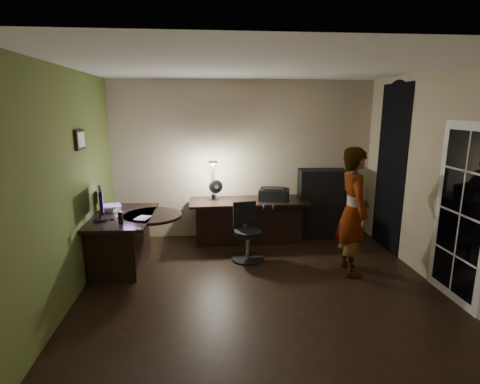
{
  "coord_description": "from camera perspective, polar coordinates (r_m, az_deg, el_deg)",
  "views": [
    {
      "loc": [
        -0.67,
        -4.41,
        2.25
      ],
      "look_at": [
        -0.15,
        1.05,
        1.0
      ],
      "focal_mm": 28.0,
      "sensor_mm": 36.0,
      "label": 1
    }
  ],
  "objects": [
    {
      "name": "floor",
      "position": [
        5.0,
        2.94,
        -14.01
      ],
      "size": [
        4.5,
        4.0,
        0.01
      ],
      "primitive_type": "cube",
      "color": "black",
      "rests_on": "ground"
    },
    {
      "name": "ceiling",
      "position": [
        4.48,
        3.36,
        18.65
      ],
      "size": [
        4.5,
        4.0,
        0.01
      ],
      "primitive_type": "cube",
      "color": "silver",
      "rests_on": "floor"
    },
    {
      "name": "wall_back",
      "position": [
        6.51,
        0.52,
        4.9
      ],
      "size": [
        4.5,
        0.01,
        2.7
      ],
      "primitive_type": "cube",
      "color": "tan",
      "rests_on": "floor"
    },
    {
      "name": "wall_front",
      "position": [
        2.65,
        9.58,
        -7.2
      ],
      "size": [
        4.5,
        0.01,
        2.7
      ],
      "primitive_type": "cube",
      "color": "tan",
      "rests_on": "floor"
    },
    {
      "name": "wall_left",
      "position": [
        4.77,
        -24.75,
        0.77
      ],
      "size": [
        0.01,
        4.0,
        2.7
      ],
      "primitive_type": "cube",
      "color": "tan",
      "rests_on": "floor"
    },
    {
      "name": "wall_right",
      "position": [
        5.36,
        27.71,
        1.7
      ],
      "size": [
        0.01,
        4.0,
        2.7
      ],
      "primitive_type": "cube",
      "color": "tan",
      "rests_on": "floor"
    },
    {
      "name": "green_wall_overlay",
      "position": [
        4.76,
        -24.58,
        0.78
      ],
      "size": [
        0.0,
        4.0,
        2.7
      ],
      "primitive_type": "cube",
      "color": "#51602A",
      "rests_on": "floor"
    },
    {
      "name": "arched_doorway",
      "position": [
        6.34,
        21.98,
        3.3
      ],
      "size": [
        0.01,
        0.9,
        2.6
      ],
      "primitive_type": "cube",
      "color": "black",
      "rests_on": "floor"
    },
    {
      "name": "french_door",
      "position": [
        4.97,
        30.57,
        -2.95
      ],
      "size": [
        0.02,
        0.92,
        2.1
      ],
      "primitive_type": "cube",
      "color": "white",
      "rests_on": "floor"
    },
    {
      "name": "framed_picture",
      "position": [
        5.11,
        -23.27,
        7.33
      ],
      "size": [
        0.04,
        0.3,
        0.25
      ],
      "primitive_type": "cube",
      "color": "black",
      "rests_on": "wall_left"
    },
    {
      "name": "desk_left",
      "position": [
        5.61,
        -17.19,
        -7.18
      ],
      "size": [
        0.87,
        1.36,
        0.77
      ],
      "primitive_type": "cube",
      "rotation": [
        0.0,
        0.0,
        -0.03
      ],
      "color": "black",
      "rests_on": "floor"
    },
    {
      "name": "desk_right",
      "position": [
        6.33,
        1.32,
        -4.47
      ],
      "size": [
        1.96,
        0.7,
        0.73
      ],
      "primitive_type": "cube",
      "rotation": [
        0.0,
        0.0,
        0.01
      ],
      "color": "black",
      "rests_on": "floor"
    },
    {
      "name": "cabinet",
      "position": [
        6.71,
        12.26,
        -1.7
      ],
      "size": [
        0.82,
        0.45,
        1.2
      ],
      "primitive_type": "cube",
      "rotation": [
        0.0,
        0.0,
        -0.07
      ],
      "color": "black",
      "rests_on": "floor"
    },
    {
      "name": "laptop_stand",
      "position": [
        5.7,
        -19.12,
        -2.37
      ],
      "size": [
        0.26,
        0.24,
        0.09
      ],
      "primitive_type": "cube",
      "rotation": [
        0.0,
        0.0,
        -0.36
      ],
      "color": "silver",
      "rests_on": "desk_left"
    },
    {
      "name": "laptop",
      "position": [
        5.66,
        -19.23,
        -0.98
      ],
      "size": [
        0.38,
        0.37,
        0.21
      ],
      "primitive_type": "cube",
      "rotation": [
        0.0,
        0.0,
        0.33
      ],
      "color": "silver",
      "rests_on": "laptop_stand"
    },
    {
      "name": "monitor",
      "position": [
        5.29,
        -20.6,
        -2.39
      ],
      "size": [
        0.23,
        0.48,
        0.31
      ],
      "primitive_type": "cube",
      "rotation": [
        0.0,
        0.0,
        0.3
      ],
      "color": "black",
      "rests_on": "desk_left"
    },
    {
      "name": "mouse",
      "position": [
        4.75,
        -15.16,
        -5.46
      ],
      "size": [
        0.08,
        0.09,
        0.03
      ],
      "primitive_type": "ellipsoid",
      "rotation": [
        0.0,
        0.0,
        -0.36
      ],
      "color": "silver",
      "rests_on": "desk_left"
    },
    {
      "name": "phone",
      "position": [
        5.35,
        -18.91,
        -3.78
      ],
      "size": [
        0.08,
        0.13,
        0.01
      ],
      "primitive_type": "cube",
      "rotation": [
        0.0,
        0.0,
        0.14
      ],
      "color": "black",
      "rests_on": "desk_left"
    },
    {
      "name": "pen",
      "position": [
        5.35,
        -18.3,
        -3.72
      ],
      "size": [
        0.09,
        0.13,
        0.01
      ],
      "primitive_type": "cube",
      "rotation": [
        0.0,
        0.0,
        0.56
      ],
      "color": "black",
      "rests_on": "desk_left"
    },
    {
      "name": "speaker",
      "position": [
        5.05,
        -17.74,
        -3.77
      ],
      "size": [
        0.08,
        0.08,
        0.16
      ],
      "primitive_type": "cylinder",
      "rotation": [
        0.0,
        0.0,
        0.4
      ],
      "color": "black",
      "rests_on": "desk_left"
    },
    {
      "name": "notepad",
      "position": [
        5.23,
        -14.63,
        -3.86
      ],
      "size": [
        0.22,
        0.26,
        0.01
      ],
      "primitive_type": "cube",
      "rotation": [
        0.0,
        0.0,
        -0.32
      ],
      "color": "silver",
      "rests_on": "desk_left"
    },
    {
      "name": "desk_fan",
      "position": [
        6.23,
        -3.71,
        0.29
      ],
      "size": [
        0.26,
        0.2,
        0.35
      ],
      "primitive_type": "cube",
      "rotation": [
        0.0,
        0.0,
        0.41
      ],
      "color": "black",
      "rests_on": "desk_right"
    },
    {
      "name": "headphones",
      "position": [
        5.71,
        4.33,
        -2.22
      ],
      "size": [
        0.2,
        0.11,
        0.09
      ],
      "primitive_type": "cube",
      "rotation": [
        0.0,
        0.0,
        -0.17
      ],
      "color": "#1F6B9A",
      "rests_on": "desk_right"
    },
    {
      "name": "printer",
      "position": [
        6.25,
        5.22,
        -0.32
      ],
      "size": [
        0.56,
        0.49,
        0.21
      ],
      "primitive_type": "cube",
      "rotation": [
        0.0,
        0.0,
        -0.3
      ],
      "color": "black",
      "rests_on": "desk_right"
    },
    {
      "name": "desk_lamp",
      "position": [
        6.35,
        -4.13,
        2.25
      ],
      "size": [
        0.23,
        0.36,
        0.72
      ],
      "primitive_type": "cube",
      "rotation": [
        0.0,
        0.0,
        0.19
      ],
      "color": "black",
      "rests_on": "desk_right"
    },
    {
      "name": "office_chair",
      "position": [
        5.58,
        1.2,
        -6.2
      ],
      "size": [
        0.55,
        0.55,
        0.86
      ],
      "primitive_type": "cube",
      "rotation": [
        0.0,
        0.0,
        0.15
      ],
      "color": "black",
      "rests_on": "floor"
    },
    {
      "name": "person",
      "position": [
        5.27,
        16.89,
        -2.87
      ],
      "size": [
        0.44,
        0.64,
        1.74
      ],
      "primitive_type": "imported",
      "rotation": [
        0.0,
        0.0,
        1.53
      ],
      "color": "#D8A88C",
      "rests_on": "floor"
    }
  ]
}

